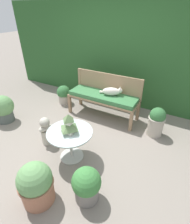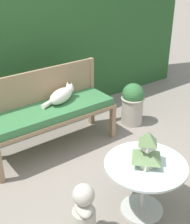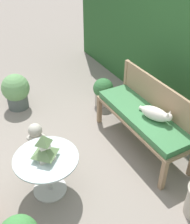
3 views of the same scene
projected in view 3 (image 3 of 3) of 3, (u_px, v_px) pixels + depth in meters
The scene contains 9 objects.
ground at pixel (65, 163), 3.76m from camera, with size 30.00×30.00×0.00m, color gray.
garden_bench at pixel (142, 118), 3.77m from camera, with size 1.59×0.52×0.56m.
bench_backrest at pixel (159, 100), 3.74m from camera, with size 1.59×0.06×0.96m.
cat at pixel (156, 114), 3.56m from camera, with size 0.50×0.30×0.20m.
patio_table at pixel (47, 165), 3.15m from camera, with size 0.73×0.73×0.54m.
pagoda_birdhouse at pixel (44, 148), 3.00m from camera, with size 0.24×0.24×0.32m.
garden_bust at pixel (37, 141), 3.70m from camera, with size 0.24×0.29×0.55m.
potted_plant_path_edge at pixel (103, 91), 4.79m from camera, with size 0.35×0.35×0.48m.
potted_plant_table_far at pixel (16, 91), 4.66m from camera, with size 0.46×0.46×0.61m.
Camera 3 is at (2.53, -0.93, 2.73)m, focal length 45.00 mm.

